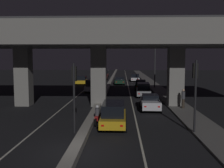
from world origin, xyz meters
TOP-DOWN VIEW (x-y plane):
  - ground_plane at (0.00, 0.00)m, footprint 200.00×200.00m
  - lane_line_left_inner at (-3.46, 35.00)m, footprint 0.12×126.00m
  - lane_line_right_inner at (3.46, 35.00)m, footprint 0.12×126.00m
  - median_divider at (0.00, 35.00)m, footprint 0.63×126.00m
  - sidewalk_right at (8.04, 28.00)m, footprint 2.27×126.00m
  - elevated_overpass at (-0.26, 13.54)m, footprint 35.97×9.51m
  - traffic_light_left_of_median at (-0.72, 3.78)m, footprint 0.30×0.49m
  - traffic_light_right_of_median at (7.00, 3.78)m, footprint 0.30×0.49m
  - street_lamp at (7.42, 29.58)m, footprint 1.89×0.32m
  - car_taxi_yellow_lead at (1.77, 5.32)m, footprint 1.90×4.29m
  - car_white_second at (5.02, 11.70)m, footprint 1.92×4.68m
  - car_silver_third at (5.09, 20.52)m, footprint 1.99×4.53m
  - car_dark_green_fourth at (5.24, 27.53)m, footprint 1.98×4.09m
  - car_dark_green_fifth at (1.86, 35.92)m, footprint 2.13×4.37m
  - car_white_sixth at (5.20, 43.25)m, footprint 2.07×4.63m
  - car_white_lead_oncoming at (-1.88, 24.97)m, footprint 2.13×4.44m
  - car_taxi_yellow_second_oncoming at (-5.20, 35.63)m, footprint 2.04×4.03m
  - car_dark_red_third_oncoming at (-1.91, 45.17)m, footprint 2.08×4.08m
  - car_dark_red_fourth_oncoming at (-2.07, 53.72)m, footprint 1.98×4.29m
  - motorcycle_red_filtering_near at (0.56, 5.84)m, footprint 0.34×1.90m
  - pedestrian_on_sidewalk at (8.16, 11.85)m, footprint 0.34×0.34m

SIDE VIEW (x-z plane):
  - ground_plane at x=0.00m, z-range 0.00..0.00m
  - lane_line_left_inner at x=-3.46m, z-range 0.00..0.00m
  - lane_line_right_inner at x=3.46m, z-range 0.00..0.00m
  - sidewalk_right at x=8.04m, z-range 0.00..0.14m
  - median_divider at x=0.00m, z-range 0.00..0.39m
  - motorcycle_red_filtering_near at x=0.56m, z-range -0.11..1.34m
  - car_dark_green_fifth at x=1.86m, z-range 0.02..1.45m
  - car_white_second at x=5.02m, z-range 0.02..1.48m
  - car_dark_green_fourth at x=5.24m, z-range 0.00..1.57m
  - car_white_sixth at x=5.20m, z-range 0.03..1.58m
  - car_taxi_yellow_second_oncoming at x=-5.20m, z-range 0.02..1.64m
  - car_dark_red_third_oncoming at x=-1.91m, z-range 0.03..1.78m
  - car_silver_third at x=5.09m, z-range 0.04..1.76m
  - car_taxi_yellow_lead at x=1.77m, z-range 0.05..1.76m
  - car_dark_red_fourth_oncoming at x=-2.07m, z-range 0.04..1.81m
  - car_white_lead_oncoming at x=-1.88m, z-range 0.04..1.87m
  - pedestrian_on_sidewalk at x=8.16m, z-range 0.15..1.98m
  - traffic_light_left_of_median at x=-0.72m, z-range 0.83..5.34m
  - traffic_light_right_of_median at x=7.00m, z-range 0.86..5.59m
  - street_lamp at x=7.42m, z-range 0.70..9.12m
  - elevated_overpass at x=-0.26m, z-range 2.31..11.35m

